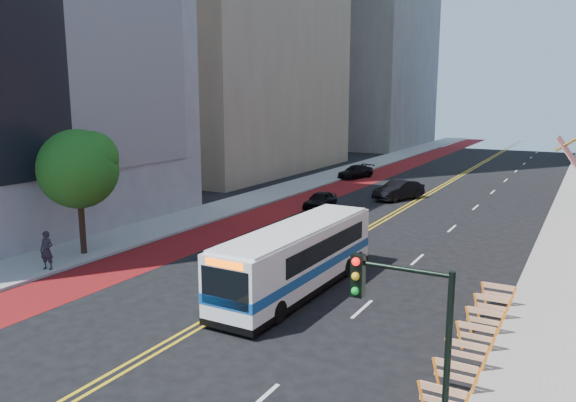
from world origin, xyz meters
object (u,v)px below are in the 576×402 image
Objects in this scene: car_a at (320,200)px; car_c at (356,172)px; transit_bus at (299,257)px; pedestrian at (47,250)px; traffic_signal at (406,330)px; car_b at (399,190)px; street_tree at (79,166)px.

car_c is at bearing 102.12° from car_a.
transit_bus is 5.69× the size of pedestrian.
traffic_signal is 0.47× the size of transit_bus.
car_a is at bearing -101.17° from car_b.
transit_bus is 12.58m from pedestrian.
street_tree is 4.85m from pedestrian.
pedestrian is (-9.05, -27.22, 0.30)m from car_b.
street_tree reaches higher than traffic_signal.
pedestrian is at bearing 161.62° from traffic_signal.
car_b is 2.56× the size of pedestrian.
car_b is at bearing 107.87° from traffic_signal.
car_a is (-7.12, 17.12, -0.91)m from transit_bus.
traffic_signal is 35.69m from car_b.
car_b is 28.69m from pedestrian.
car_a is 1.99× the size of pedestrian.
street_tree reaches higher than car_a.
car_b is (4.13, 6.49, 0.16)m from car_a.
traffic_signal is 2.65× the size of pedestrian.
street_tree is at bearing -77.10° from car_c.
car_a is at bearing 118.80° from traffic_signal.
transit_bus is 2.39× the size of car_c.
traffic_signal reaches higher than car_c.
traffic_signal is 1.11× the size of car_c.
car_b is 1.07× the size of car_c.
car_c is at bearing 86.74° from street_tree.
street_tree is 1.76× the size of car_a.
car_b is (9.74, 24.30, -4.11)m from street_tree.
transit_bus is at bearing -68.02° from car_a.
pedestrian is (0.69, -2.92, -3.80)m from street_tree.
traffic_signal is (20.66, -9.55, -1.19)m from street_tree.
car_c is at bearing 113.21° from traffic_signal.
transit_bus is 2.23× the size of car_b.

